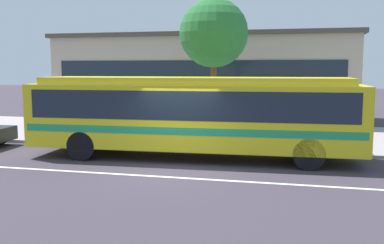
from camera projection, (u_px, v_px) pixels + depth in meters
The scene contains 8 objects.
ground_plane at pixel (174, 171), 13.66m from camera, with size 120.00×120.00×0.00m, color #3A333E.
sidewalk_slab at pixel (217, 134), 20.79m from camera, with size 60.00×8.00×0.12m, color #9A9191.
lane_stripe_center at pixel (166, 177), 12.89m from camera, with size 56.00×0.16×0.01m, color silver.
transit_bus at pixel (193, 111), 15.41m from camera, with size 11.52×3.01×2.83m.
pedestrian_waiting_near_sign at pixel (183, 121), 17.66m from camera, with size 0.44×0.44×1.63m.
bus_stop_sign at pixel (331, 106), 16.34m from camera, with size 0.13×0.44×2.56m.
street_tree_near_stop at pixel (214, 34), 19.45m from camera, with size 3.02×3.02×6.06m.
station_building at pixel (207, 78), 27.38m from camera, with size 17.57×7.42×5.11m.
Camera 1 is at (3.70, -12.87, 3.15)m, focal length 41.54 mm.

